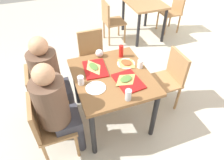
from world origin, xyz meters
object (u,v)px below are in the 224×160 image
object	(u,v)px
person_in_red	(50,76)
plastic_cup_a	(140,64)
paper_plate_near_edge	(96,88)
main_table	(112,82)
tray_red_near	(95,69)
pizza_slice_b	(126,79)
soda_can	(128,95)
plastic_cup_b	(81,80)
handbag	(44,95)
chair_far_side	(169,77)
chair_near_left	(42,94)
tray_red_far	(128,81)
background_table	(144,8)
chair_left_end	(93,54)
paper_plate_center	(126,64)
condiment_bottle	(121,51)
background_chair_far	(174,9)
person_in_brown_jacket	(56,106)
chair_near_right	(47,125)
pizza_slice_a	(93,67)
pizza_slice_c	(126,63)
foil_bundle	(99,53)
background_chair_near	(110,19)

from	to	relation	value
person_in_red	plastic_cup_a	world-z (taller)	person_in_red
paper_plate_near_edge	plastic_cup_a	size ratio (longest dim) A/B	2.20
main_table	tray_red_near	size ratio (longest dim) A/B	2.72
pizza_slice_b	soda_can	size ratio (longest dim) A/B	2.12
plastic_cup_b	handbag	bearing A→B (deg)	-143.07
person_in_red	tray_red_near	bearing A→B (deg)	82.07
chair_far_side	pizza_slice_b	bearing A→B (deg)	-78.33
chair_near_left	person_in_red	xyz separation A→B (m)	(0.00, 0.14, 0.25)
tray_red_far	background_table	distance (m)	2.48
chair_left_end	paper_plate_center	distance (m)	0.81
condiment_bottle	background_chair_far	xyz separation A→B (m)	(-1.63, 1.90, -0.34)
chair_near_left	background_table	xyz separation A→B (m)	(-1.70, 2.23, 0.13)
chair_far_side	handbag	size ratio (longest dim) A/B	2.64
person_in_brown_jacket	tray_red_far	bearing A→B (deg)	95.18
tray_red_near	pizza_slice_b	bearing A→B (deg)	39.79
chair_near_left	chair_near_right	distance (m)	0.49
pizza_slice_a	paper_plate_near_edge	bearing A→B (deg)	-12.29
chair_far_side	pizza_slice_b	size ratio (longest dim) A/B	3.27
paper_plate_near_edge	background_chair_far	distance (m)	3.18
background_chair_far	chair_left_end	bearing A→B (deg)	-63.34
pizza_slice_a	plastic_cup_b	world-z (taller)	plastic_cup_b
person_in_red	soda_can	bearing A→B (deg)	46.71
chair_far_side	pizza_slice_a	distance (m)	1.04
main_table	pizza_slice_c	distance (m)	0.31
person_in_red	paper_plate_center	size ratio (longest dim) A/B	5.70
chair_far_side	chair_left_end	world-z (taller)	same
person_in_brown_jacket	tray_red_far	distance (m)	0.81
chair_left_end	paper_plate_near_edge	xyz separation A→B (m)	(1.02, -0.24, 0.26)
chair_near_right	chair_far_side	size ratio (longest dim) A/B	1.00
chair_near_left	plastic_cup_b	bearing A→B (deg)	59.08
foil_bundle	background_chair_near	size ratio (longest dim) A/B	0.12
paper_plate_center	person_in_brown_jacket	bearing A→B (deg)	-66.92
paper_plate_center	plastic_cup_a	xyz separation A→B (m)	(0.12, 0.13, 0.05)
pizza_slice_c	handbag	size ratio (longest dim) A/B	0.80
chair_near_right	plastic_cup_a	distance (m)	1.26
background_chair_far	chair_far_side	bearing A→B (deg)	-34.15
chair_far_side	handbag	bearing A→B (deg)	-109.77
chair_near_right	handbag	world-z (taller)	chair_near_right
paper_plate_near_edge	chair_left_end	bearing A→B (deg)	166.79
chair_near_left	pizza_slice_b	distance (m)	1.05
person_in_red	paper_plate_near_edge	world-z (taller)	person_in_red
pizza_slice_a	foil_bundle	xyz separation A→B (m)	(-0.22, 0.14, 0.03)
paper_plate_near_edge	background_chair_far	size ratio (longest dim) A/B	0.26
chair_left_end	tray_red_far	world-z (taller)	chair_left_end
handbag	tray_red_near	bearing A→B (deg)	58.21
person_in_red	handbag	world-z (taller)	person_in_red
handbag	person_in_red	bearing A→B (deg)	24.03
handbag	background_chair_far	bearing A→B (deg)	114.46
person_in_brown_jacket	plastic_cup_b	size ratio (longest dim) A/B	12.53
person_in_brown_jacket	pizza_slice_a	bearing A→B (deg)	130.59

